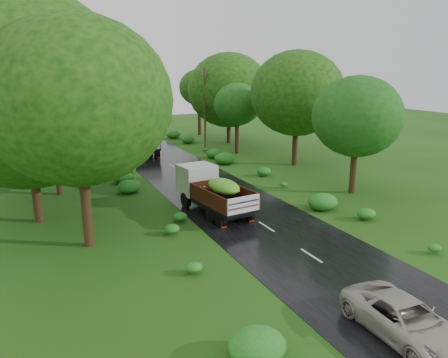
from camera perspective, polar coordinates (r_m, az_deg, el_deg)
ground at (r=20.09m, az=11.33°, el=-9.81°), size 120.00×120.00×0.00m
road at (r=24.00m, az=4.37°, el=-5.47°), size 6.50×80.00×0.02m
road_lines at (r=24.82m, az=3.26°, el=-4.73°), size 0.12×69.60×0.00m
truck_near at (r=24.99m, az=-1.59°, el=-1.29°), size 2.83×6.09×2.46m
truck_far at (r=43.29m, az=-10.61°, el=5.41°), size 3.11×6.88×2.79m
car at (r=15.17m, az=22.57°, el=-16.56°), size 2.05×4.32×1.19m
utility_pole at (r=44.57m, az=-2.50°, el=9.24°), size 1.41×0.40×8.09m
trees_left at (r=35.48m, az=-23.29°, el=11.00°), size 6.46×34.80×9.60m
trees_right at (r=41.85m, az=4.14°, el=10.80°), size 5.69×31.62×7.85m
shrubs at (r=31.73m, az=-3.44°, el=0.14°), size 11.90×44.00×0.70m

